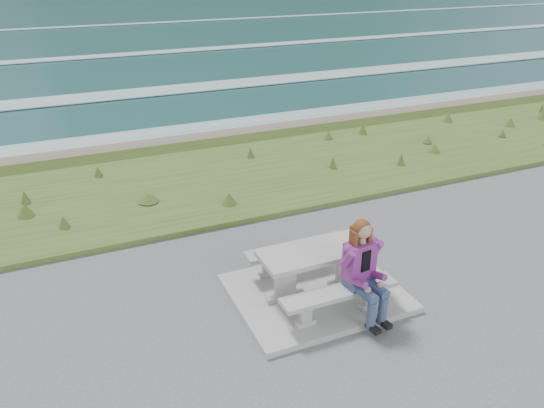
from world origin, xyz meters
name	(u,v)px	position (x,y,z in m)	size (l,w,h in m)	color
concrete_slab	(316,293)	(0.00, 0.00, 0.05)	(2.60, 2.10, 0.10)	#B0B0AB
picnic_table	(317,259)	(0.00, 0.00, 0.68)	(1.80, 0.75, 0.75)	#B0B0AB
bench_landward	(339,296)	(0.00, -0.70, 0.45)	(1.80, 0.35, 0.45)	#B0B0AB
bench_seaward	(297,251)	(0.00, 0.70, 0.45)	(1.80, 0.35, 0.45)	#B0B0AB
grass_verge	(217,183)	(0.00, 5.00, 0.00)	(160.00, 4.50, 0.22)	#395720
shore_drop	(185,146)	(0.00, 7.90, 0.00)	(160.00, 0.80, 2.20)	brown
ocean	(108,83)	(0.00, 25.09, -1.74)	(1600.00, 1600.00, 0.09)	#1E5055
seated_woman	(365,284)	(0.34, -0.84, 0.66)	(0.54, 0.82, 1.51)	navy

